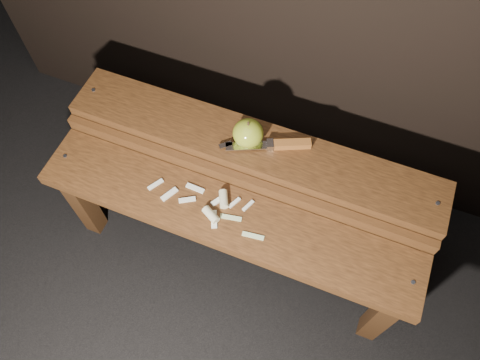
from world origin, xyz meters
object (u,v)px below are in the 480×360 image
at_px(apple, 248,133).
at_px(knife, 280,145).
at_px(bench_front_tier, 226,227).
at_px(bench_rear_tier, 252,159).

xyz_separation_m(apple, knife, (0.10, 0.02, -0.03)).
height_order(bench_front_tier, bench_rear_tier, bench_rear_tier).
height_order(bench_rear_tier, knife, knife).
distance_m(apple, knife, 0.10).
distance_m(bench_rear_tier, apple, 0.13).
distance_m(bench_front_tier, apple, 0.30).
bearing_deg(bench_rear_tier, bench_front_tier, -90.00).
relative_size(bench_front_tier, knife, 4.55).
xyz_separation_m(bench_rear_tier, apple, (-0.02, 0.00, 0.13)).
xyz_separation_m(bench_rear_tier, knife, (0.08, 0.02, 0.10)).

